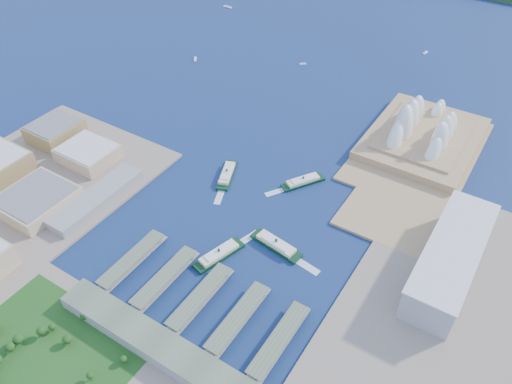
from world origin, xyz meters
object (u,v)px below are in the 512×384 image
Objects in this scene: opera_house at (427,122)px; ferry_a at (227,173)px; ferry_c at (219,253)px; ferry_d at (276,243)px; toaster_building at (451,259)px; ferry_b at (303,180)px.

ferry_a is (-174.85, -192.42, -26.80)m from opera_house.
ferry_d reaches higher than ferry_c.
toaster_building is 2.73× the size of ferry_c.
ferry_d is (-66.72, -259.36, -26.52)m from opera_house.
opera_house is 182.27m from ferry_b.
toaster_building reaches higher than ferry_a.
ferry_a is 0.95× the size of ferry_d.
ferry_d is (108.12, -66.94, 0.29)m from ferry_a.
toaster_building is at bearing -137.00° from ferry_c.
ferry_b is (83.11, 37.26, -0.19)m from ferry_a.
ferry_a is at bearing 66.73° from ferry_d.
ferry_c is (-16.41, -146.16, 0.37)m from ferry_b.
opera_house is at bearing 114.23° from toaster_building.
opera_house reaches higher than ferry_c.
ferry_a reaches higher than ferry_b.
ferry_a is (-264.85, 7.58, -15.30)m from toaster_building.
opera_house is at bearing -93.83° from ferry_c.
ferry_d is at bearing -53.44° from ferry_a.
ferry_c is 58.96m from ferry_d.
ferry_d reaches higher than ferry_a.
opera_house is 219.62m from toaster_building.
ferry_c reaches higher than ferry_a.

